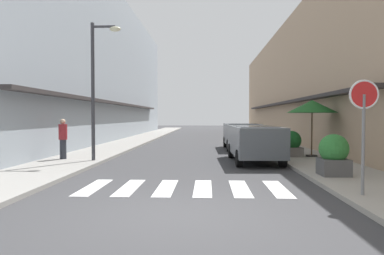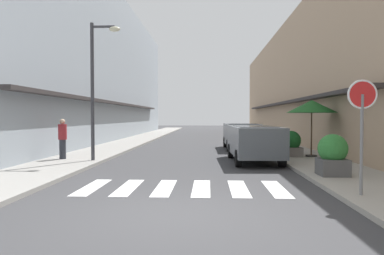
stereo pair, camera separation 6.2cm
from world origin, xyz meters
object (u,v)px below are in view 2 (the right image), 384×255
(parked_car_mid, at_px, (241,133))
(round_street_sign, at_px, (362,107))
(pedestrian_walking_near, at_px, (63,138))
(planter_midblock, at_px, (291,144))
(parked_car_near, at_px, (254,139))
(street_lamp, at_px, (97,77))
(planter_corner, at_px, (333,155))
(cafe_umbrella, at_px, (312,107))

(parked_car_mid, xyz_separation_m, round_street_sign, (1.52, -12.21, 1.14))
(pedestrian_walking_near, bearing_deg, planter_midblock, 86.91)
(parked_car_mid, height_order, planter_midblock, parked_car_mid)
(parked_car_near, bearing_deg, street_lamp, -174.58)
(parked_car_near, bearing_deg, planter_midblock, 34.76)
(round_street_sign, distance_m, planter_corner, 2.97)
(parked_car_near, distance_m, pedestrian_walking_near, 7.80)
(street_lamp, relative_size, pedestrian_walking_near, 3.31)
(parked_car_mid, relative_size, round_street_sign, 1.61)
(parked_car_mid, relative_size, cafe_umbrella, 1.67)
(parked_car_near, relative_size, round_street_sign, 1.76)
(street_lamp, relative_size, cafe_umbrella, 2.21)
(street_lamp, xyz_separation_m, pedestrian_walking_near, (-1.57, 0.38, -2.44))
(parked_car_near, distance_m, street_lamp, 6.74)
(parked_car_mid, xyz_separation_m, pedestrian_walking_near, (-7.80, -5.91, 0.06))
(cafe_umbrella, height_order, pedestrian_walking_near, cafe_umbrella)
(parked_car_near, height_order, planter_midblock, parked_car_near)
(round_street_sign, bearing_deg, parked_car_near, 103.11)
(parked_car_near, height_order, parked_car_mid, same)
(street_lamp, relative_size, planter_midblock, 4.87)
(planter_corner, bearing_deg, round_street_sign, -96.25)
(street_lamp, height_order, pedestrian_walking_near, street_lamp)
(round_street_sign, relative_size, street_lamp, 0.47)
(parked_car_near, relative_size, parked_car_mid, 1.09)
(parked_car_near, xyz_separation_m, parked_car_mid, (0.00, 5.69, -0.00))
(street_lamp, bearing_deg, cafe_umbrella, 11.37)
(planter_corner, distance_m, pedestrian_walking_near, 10.28)
(planter_midblock, height_order, pedestrian_walking_near, pedestrian_walking_near)
(planter_corner, bearing_deg, planter_midblock, 90.41)
(cafe_umbrella, bearing_deg, planter_midblock, 177.55)
(parked_car_near, bearing_deg, planter_corner, -65.01)
(parked_car_mid, distance_m, cafe_umbrella, 5.39)
(parked_car_mid, distance_m, planter_midblock, 4.81)
(street_lamp, bearing_deg, pedestrian_walking_near, 166.44)
(cafe_umbrella, relative_size, planter_midblock, 2.20)
(street_lamp, relative_size, planter_corner, 4.45)
(parked_car_mid, relative_size, planter_corner, 3.35)
(planter_midblock, bearing_deg, planter_corner, -89.59)
(round_street_sign, relative_size, pedestrian_walking_near, 1.55)
(round_street_sign, bearing_deg, cafe_umbrella, 81.76)
(parked_car_mid, height_order, cafe_umbrella, cafe_umbrella)
(planter_midblock, bearing_deg, cafe_umbrella, -2.45)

